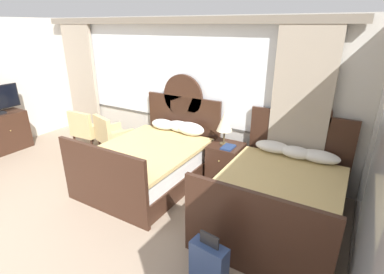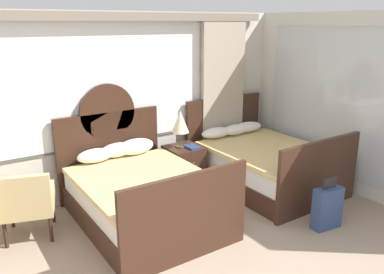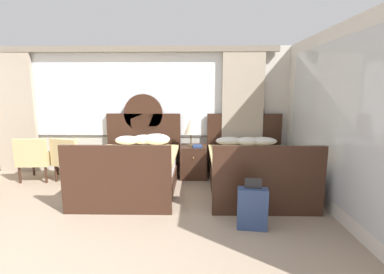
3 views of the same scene
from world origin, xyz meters
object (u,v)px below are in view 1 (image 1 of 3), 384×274
bed_near_window (153,160)px  nightstand_between_beds (225,162)px  bed_near_mirror (279,196)px  book_on_nightstand (228,147)px  armchair_by_window_centre (88,128)px  suitcase_on_floor (209,267)px  table_lamp_on_nightstand (225,121)px  armchair_by_window_left (112,134)px

bed_near_window → nightstand_between_beds: size_ratio=3.29×
bed_near_mirror → book_on_nightstand: 1.18m
armchair_by_window_centre → bed_near_mirror: bearing=-5.0°
bed_near_window → suitcase_on_floor: (1.87, -1.50, -0.10)m
book_on_nightstand → bed_near_window: bearing=-155.3°
bed_near_window → nightstand_between_beds: bed_near_window is taller
nightstand_between_beds → table_lamp_on_nightstand: size_ratio=1.12×
bed_near_mirror → armchair_by_window_left: (-3.50, 0.37, 0.09)m
bed_near_mirror → suitcase_on_floor: size_ratio=3.17×
nightstand_between_beds → suitcase_on_floor: 2.28m
suitcase_on_floor → bed_near_window: bearing=141.3°
book_on_nightstand → nightstand_between_beds: bearing=127.0°
armchair_by_window_centre → table_lamp_on_nightstand: bearing=5.4°
armchair_by_window_left → armchair_by_window_centre: (-0.71, -0.00, 0.00)m
bed_near_window → bed_near_mirror: same height
book_on_nightstand → armchair_by_window_centre: 3.21m
bed_near_window → armchair_by_window_left: bearing=164.5°
table_lamp_on_nightstand → armchair_by_window_centre: table_lamp_on_nightstand is taller
nightstand_between_beds → armchair_by_window_left: bearing=-173.6°
bed_near_window → armchair_by_window_left: (-1.33, 0.37, 0.09)m
bed_near_mirror → book_on_nightstand: bearing=151.8°
bed_near_mirror → armchair_by_window_centre: 4.22m
armchair_by_window_left → armchair_by_window_centre: bearing=-179.7°
table_lamp_on_nightstand → book_on_nightstand: (0.13, -0.12, -0.39)m
table_lamp_on_nightstand → book_on_nightstand: size_ratio=2.26×
book_on_nightstand → armchair_by_window_centre: (-3.20, -0.17, -0.20)m
table_lamp_on_nightstand → armchair_by_window_centre: size_ratio=0.67×
bed_near_window → book_on_nightstand: (1.16, 0.53, 0.29)m
armchair_by_window_centre → book_on_nightstand: bearing=3.0°
suitcase_on_floor → bed_near_mirror: bearing=78.9°
bed_near_mirror → armchair_by_window_centre: bed_near_mirror is taller
bed_near_mirror → armchair_by_window_left: 3.52m
nightstand_between_beds → armchair_by_window_centre: size_ratio=0.75×
armchair_by_window_left → book_on_nightstand: bearing=3.8°
suitcase_on_floor → armchair_by_window_centre: bearing=154.5°
bed_near_mirror → suitcase_on_floor: (-0.29, -1.50, -0.10)m
nightstand_between_beds → armchair_by_window_left: 2.43m
bed_near_mirror → nightstand_between_beds: bed_near_mirror is taller
armchair_by_window_centre → suitcase_on_floor: (3.91, -1.86, -0.19)m
bed_near_window → book_on_nightstand: 1.31m
bed_near_window → suitcase_on_floor: bearing=-38.7°
bed_near_mirror → table_lamp_on_nightstand: size_ratio=3.69×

